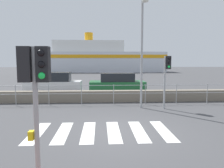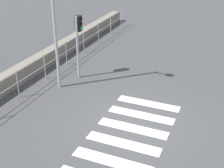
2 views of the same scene
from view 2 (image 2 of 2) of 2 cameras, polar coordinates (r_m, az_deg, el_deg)
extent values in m
plane|color=#424244|center=(10.79, 4.36, -7.25)|extent=(160.00, 160.00, 0.00)
cube|color=silver|center=(9.21, 0.00, -13.90)|extent=(0.45, 2.40, 0.01)
cube|color=silver|center=(9.86, 2.06, -10.79)|extent=(0.45, 2.40, 0.01)
cube|color=silver|center=(10.55, 3.83, -8.06)|extent=(0.45, 2.40, 0.01)
cube|color=silver|center=(11.27, 5.36, -5.66)|extent=(0.45, 2.40, 0.01)
cube|color=silver|center=(12.02, 6.69, -3.56)|extent=(0.45, 2.40, 0.01)
cube|color=slate|center=(13.30, -19.67, -0.28)|extent=(24.67, 0.55, 0.69)
cylinder|color=#9EA0A3|center=(12.44, -17.17, 2.18)|extent=(22.20, 0.03, 0.03)
cylinder|color=#9EA0A3|center=(12.63, -16.89, 0.24)|extent=(22.20, 0.03, 0.03)
cylinder|color=#9EA0A3|center=(12.65, -16.86, 0.00)|extent=(0.04, 0.04, 1.17)
cylinder|color=#9EA0A3|center=(13.97, -12.21, 3.09)|extent=(0.04, 0.04, 1.17)
cylinder|color=#9EA0A3|center=(15.40, -8.38, 5.62)|extent=(0.04, 0.04, 1.17)
cylinder|color=#9EA0A3|center=(16.92, -5.19, 7.68)|extent=(0.04, 0.04, 1.17)
cylinder|color=#9EA0A3|center=(18.49, -2.50, 9.39)|extent=(0.04, 0.04, 1.17)
cylinder|color=#9EA0A3|center=(20.11, -0.23, 10.80)|extent=(0.04, 0.04, 1.17)
cylinder|color=#9EA0A3|center=(21.77, 1.72, 11.99)|extent=(0.04, 0.04, 1.17)
cylinder|color=#9EA0A3|center=(13.62, -6.32, 6.54)|extent=(0.10, 0.10, 2.77)
cube|color=black|center=(13.45, -6.19, 10.97)|extent=(0.24, 0.24, 0.68)
sphere|color=black|center=(13.33, -5.69, 11.79)|extent=(0.13, 0.13, 0.13)
sphere|color=black|center=(13.39, -5.65, 10.92)|extent=(0.13, 0.13, 0.13)
sphere|color=#19D84C|center=(13.44, -5.61, 10.05)|extent=(0.13, 0.13, 0.13)
cylinder|color=#9EA0A3|center=(12.40, -10.51, 11.18)|extent=(0.12, 0.12, 5.62)
camera|label=1|loc=(9.82, 50.07, -4.13)|focal=35.00mm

